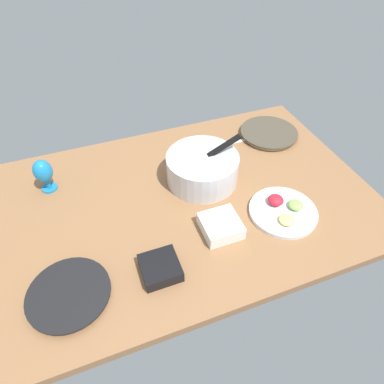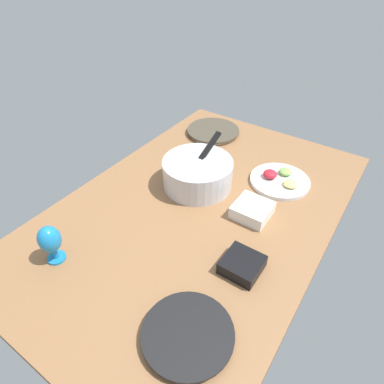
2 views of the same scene
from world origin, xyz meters
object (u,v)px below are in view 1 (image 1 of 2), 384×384
at_px(mixing_bowl, 202,167).
at_px(fruit_platter, 283,211).
at_px(dinner_plate_left, 69,295).
at_px(dinner_plate_right, 269,133).
at_px(hurricane_glass_blue, 43,172).
at_px(square_bowl_black, 160,267).
at_px(square_bowl_white, 221,225).

relative_size(mixing_bowl, fruit_platter, 1.19).
bearing_deg(dinner_plate_left, fruit_platter, 4.97).
bearing_deg(dinner_plate_left, dinner_plate_right, 28.12).
height_order(mixing_bowl, hurricane_glass_blue, mixing_bowl).
relative_size(dinner_plate_left, dinner_plate_right, 0.92).
relative_size(dinner_plate_left, square_bowl_black, 2.08).
height_order(dinner_plate_left, square_bowl_black, square_bowl_black).
distance_m(dinner_plate_right, square_bowl_white, 0.70).
xyz_separation_m(dinner_plate_right, square_bowl_black, (-0.76, -0.58, 0.01)).
relative_size(hurricane_glass_blue, square_bowl_black, 1.18).
height_order(fruit_platter, hurricane_glass_blue, hurricane_glass_blue).
bearing_deg(square_bowl_black, dinner_plate_left, 177.30).
xyz_separation_m(mixing_bowl, fruit_platter, (0.23, -0.30, -0.06)).
bearing_deg(square_bowl_white, hurricane_glass_blue, 141.77).
bearing_deg(square_bowl_black, dinner_plate_right, 37.51).
height_order(mixing_bowl, fruit_platter, mixing_bowl).
height_order(dinner_plate_left, hurricane_glass_blue, hurricane_glass_blue).
bearing_deg(square_bowl_white, square_bowl_black, -160.53).
xyz_separation_m(dinner_plate_right, mixing_bowl, (-0.45, -0.19, 0.06)).
bearing_deg(fruit_platter, dinner_plate_right, 66.22).
bearing_deg(fruit_platter, dinner_plate_left, -175.03).
distance_m(mixing_bowl, square_bowl_black, 0.50).
relative_size(dinner_plate_right, fruit_platter, 1.08).
bearing_deg(mixing_bowl, dinner_plate_right, 23.15).
bearing_deg(dinner_plate_right, mixing_bowl, -156.85).
relative_size(fruit_platter, hurricane_glass_blue, 1.78).
xyz_separation_m(fruit_platter, square_bowl_black, (-0.54, -0.09, 0.01)).
distance_m(hurricane_glass_blue, square_bowl_white, 0.77).
bearing_deg(hurricane_glass_blue, mixing_bowl, -15.33).
relative_size(dinner_plate_left, mixing_bowl, 0.83).
relative_size(dinner_plate_right, square_bowl_white, 2.05).
distance_m(mixing_bowl, hurricane_glass_blue, 0.67).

